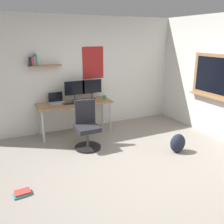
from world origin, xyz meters
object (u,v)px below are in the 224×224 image
object	(u,v)px
backpack	(178,143)
book_stack_on_floor	(22,193)
desk	(75,105)
coffee_mug	(105,97)
computer_mouse	(84,101)
monitor_secondary	(92,88)
office_chair	(87,128)
monitor_primary	(75,90)
laptop	(56,100)
keyboard	(72,103)

from	to	relation	value
backpack	book_stack_on_floor	bearing A→B (deg)	-177.74
desk	coffee_mug	xyz separation A→B (m)	(0.73, -0.02, 0.12)
desk	backpack	bearing A→B (deg)	-50.56
desk	computer_mouse	bearing A→B (deg)	-19.98
monitor_secondary	coffee_mug	world-z (taller)	monitor_secondary
office_chair	monitor_primary	size ratio (longest dim) A/B	2.05
office_chair	laptop	bearing A→B (deg)	110.17
desk	office_chair	xyz separation A→B (m)	(-0.02, -0.82, -0.25)
keyboard	computer_mouse	world-z (taller)	computer_mouse
backpack	monitor_secondary	bearing A→B (deg)	118.33
office_chair	coffee_mug	bearing A→B (deg)	46.61
monitor_primary	computer_mouse	distance (m)	0.34
office_chair	book_stack_on_floor	size ratio (longest dim) A/B	3.98
office_chair	coffee_mug	size ratio (longest dim) A/B	10.33
office_chair	monitor_secondary	size ratio (longest dim) A/B	2.05
laptop	coffee_mug	size ratio (longest dim) A/B	3.37
monitor_secondary	keyboard	bearing A→B (deg)	-163.22
keyboard	monitor_secondary	bearing A→B (deg)	16.78
monitor_secondary	computer_mouse	distance (m)	0.40
office_chair	monitor_secondary	world-z (taller)	monitor_secondary
desk	laptop	distance (m)	0.42
keyboard	laptop	bearing A→B (deg)	144.04
monitor_primary	keyboard	distance (m)	0.33
monitor_primary	coffee_mug	size ratio (longest dim) A/B	5.04
desk	coffee_mug	distance (m)	0.74
laptop	book_stack_on_floor	xyz separation A→B (m)	(-1.03, -2.04, -0.76)
monitor_primary	backpack	size ratio (longest dim) A/B	1.26
coffee_mug	book_stack_on_floor	xyz separation A→B (m)	(-2.13, -1.88, -0.75)
monitor_primary	computer_mouse	bearing A→B (deg)	-46.43
monitor_primary	keyboard	xyz separation A→B (m)	(-0.12, -0.16, -0.26)
monitor_primary	backpack	bearing A→B (deg)	-52.75
computer_mouse	book_stack_on_floor	world-z (taller)	computer_mouse
monitor_primary	desk	bearing A→B (deg)	-114.44
computer_mouse	backpack	world-z (taller)	computer_mouse
computer_mouse	coffee_mug	world-z (taller)	coffee_mug
monitor_secondary	keyboard	distance (m)	0.62
monitor_secondary	coffee_mug	size ratio (longest dim) A/B	5.04
monitor_secondary	keyboard	world-z (taller)	monitor_secondary
monitor_secondary	monitor_primary	bearing A→B (deg)	180.00
laptop	monitor_primary	xyz separation A→B (m)	(0.42, -0.05, 0.22)
monitor_primary	backpack	distance (m)	2.50
keyboard	book_stack_on_floor	distance (m)	2.37
office_chair	computer_mouse	distance (m)	0.85
office_chair	keyboard	xyz separation A→B (m)	(-0.06, 0.75, 0.33)
monitor_primary	office_chair	bearing A→B (deg)	-94.01
office_chair	backpack	distance (m)	1.80
laptop	keyboard	bearing A→B (deg)	-35.96
monitor_secondary	computer_mouse	bearing A→B (deg)	-147.99
desk	monitor_secondary	world-z (taller)	monitor_secondary
desk	computer_mouse	world-z (taller)	computer_mouse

